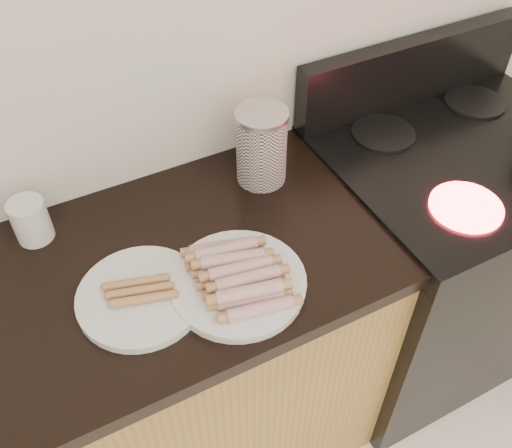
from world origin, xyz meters
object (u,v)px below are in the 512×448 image
stove (433,259)px  canister (261,146)px  main_plate (238,284)px  side_plate (141,296)px  mug (31,220)px

stove → canister: canister is taller
main_plate → canister: size_ratio=1.44×
main_plate → canister: canister is taller
stove → side_plate: bearing=-176.7°
side_plate → main_plate: bearing=-18.6°
main_plate → side_plate: bearing=161.4°
stove → canister: size_ratio=4.45×
stove → main_plate: size_ratio=3.10×
stove → main_plate: main_plate is taller
stove → canister: 0.80m
canister → mug: size_ratio=1.92×
stove → mug: bearing=168.2°
stove → mug: 1.26m
stove → side_plate: (-0.97, -0.06, 0.45)m
canister → side_plate: bearing=-150.7°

